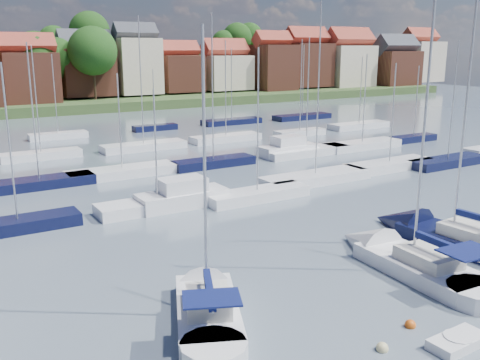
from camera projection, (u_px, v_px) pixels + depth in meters
ground at (150, 156)px, 60.37m from camera, size 260.00×260.00×0.00m
sailboat_left at (206, 303)px, 24.80m from camera, size 6.54×10.39×13.89m
sailboat_centre at (401, 260)px, 29.85m from camera, size 3.75×11.78×15.78m
sailboat_navy at (439, 235)px, 33.72m from camera, size 4.03×11.97×16.29m
tender at (458, 342)px, 21.77m from camera, size 2.64×1.28×0.56m
buoy_b at (382, 350)px, 21.55m from camera, size 0.50×0.50×0.50m
buoy_c at (410, 327)px, 23.35m from camera, size 0.48×0.48×0.48m
buoy_e at (357, 244)px, 33.31m from camera, size 0.46×0.46×0.46m
marina_field at (183, 158)px, 57.19m from camera, size 79.62×41.41×15.93m
far_shore_town at (21, 77)px, 137.31m from camera, size 212.46×90.00×22.27m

